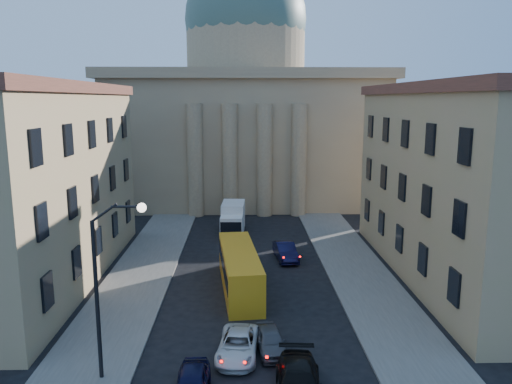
% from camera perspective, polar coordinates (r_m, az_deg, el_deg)
% --- Properties ---
extents(sidewalk_left, '(5.00, 60.00, 0.15)m').
position_cam_1_polar(sidewalk_left, '(36.04, -14.49, -11.65)').
color(sidewalk_left, '#595651').
rests_on(sidewalk_left, ground).
extents(sidewalk_right, '(5.00, 60.00, 0.15)m').
position_cam_1_polar(sidewalk_right, '(36.31, 13.26, -11.42)').
color(sidewalk_right, '#595651').
rests_on(sidewalk_right, ground).
extents(church, '(68.02, 28.76, 36.60)m').
position_cam_1_polar(church, '(69.98, -1.15, 9.25)').
color(church, '#8E7457').
rests_on(church, ground).
extents(building_left, '(11.60, 26.60, 14.70)m').
position_cam_1_polar(building_left, '(40.48, -25.52, 0.90)').
color(building_left, '#A38360').
rests_on(building_left, ground).
extents(building_right, '(11.60, 26.60, 14.70)m').
position_cam_1_polar(building_right, '(40.96, 23.84, 1.14)').
color(building_right, '#A38360').
rests_on(building_right, ground).
extents(street_lamp, '(2.62, 0.44, 8.83)m').
position_cam_1_polar(street_lamp, '(24.79, -16.68, -9.25)').
color(street_lamp, black).
rests_on(street_lamp, ground).
extents(car_left_near, '(1.62, 3.94, 1.33)m').
position_cam_1_polar(car_left_near, '(24.67, -7.34, -20.88)').
color(car_left_near, black).
rests_on(car_left_near, ground).
extents(car_left_mid, '(2.52, 4.69, 1.25)m').
position_cam_1_polar(car_left_mid, '(27.74, -2.07, -17.09)').
color(car_left_mid, silver).
rests_on(car_left_mid, ground).
extents(car_right_mid, '(2.43, 5.27, 1.49)m').
position_cam_1_polar(car_right_mid, '(24.39, 4.87, -21.01)').
color(car_right_mid, black).
rests_on(car_right_mid, ground).
extents(car_right_far, '(1.94, 3.85, 1.26)m').
position_cam_1_polar(car_right_far, '(28.21, 1.63, -16.58)').
color(car_right_far, '#46464A').
rests_on(car_right_far, ground).
extents(car_right_distant, '(2.04, 4.58, 1.46)m').
position_cam_1_polar(car_right_distant, '(42.87, 3.39, -6.77)').
color(car_right_distant, black).
rests_on(car_right_distant, ground).
extents(city_bus, '(3.34, 10.45, 2.89)m').
position_cam_1_polar(city_bus, '(36.08, -1.89, -8.76)').
color(city_bus, orange).
rests_on(city_bus, ground).
extents(box_truck, '(2.46, 5.68, 3.06)m').
position_cam_1_polar(box_truck, '(50.71, -2.66, -3.17)').
color(box_truck, silver).
rests_on(box_truck, ground).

